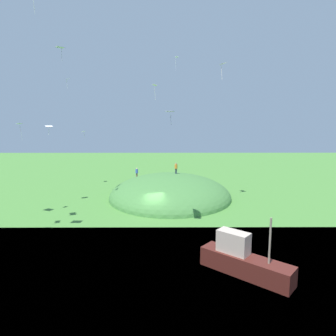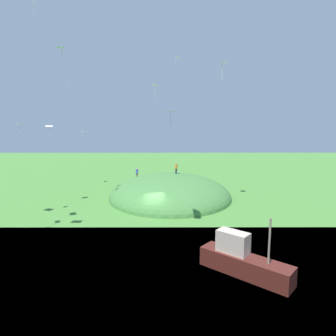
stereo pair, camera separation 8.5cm
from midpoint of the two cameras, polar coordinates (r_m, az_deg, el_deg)
ground_plane at (r=36.66m, az=-2.72°, el=-8.89°), size 160.00×160.00×0.00m
grass_hill at (r=45.12m, az=0.48°, el=-5.56°), size 22.29×18.60×6.61m
dirt_path at (r=58.38m, az=4.15°, el=-2.34°), size 15.99×6.67×0.04m
boat_on_lake at (r=23.01m, az=14.55°, el=-17.22°), size 5.75×6.24×4.72m
person_with_child at (r=45.98m, az=1.67°, el=0.20°), size 0.55×0.55×1.73m
person_near_shore at (r=51.28m, az=-6.09°, el=-0.71°), size 0.61×0.61×1.77m
kite_1 at (r=53.82m, az=-16.25°, el=6.86°), size 0.86×0.59×1.30m
kite_2 at (r=44.11m, az=-19.12°, el=16.15°), size 0.85×0.81×1.36m
kite_3 at (r=44.17m, az=-2.57°, el=15.83°), size 1.03×0.83×2.28m
kite_4 at (r=28.47m, az=0.39°, el=11.03°), size 1.29×1.00×1.32m
kite_7 at (r=39.47m, az=-20.41°, el=21.30°), size 1.18×1.17×1.59m
kite_8 at (r=41.57m, az=-22.33°, el=7.57°), size 1.03×1.12×1.24m
kite_11 at (r=40.96m, az=10.87°, el=19.40°), size 1.15×0.94×2.21m
kite_12 at (r=49.95m, az=1.76°, el=20.74°), size 0.76×0.65×2.17m
kite_14 at (r=37.34m, az=-27.15°, el=7.44°), size 0.74×0.67×1.96m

